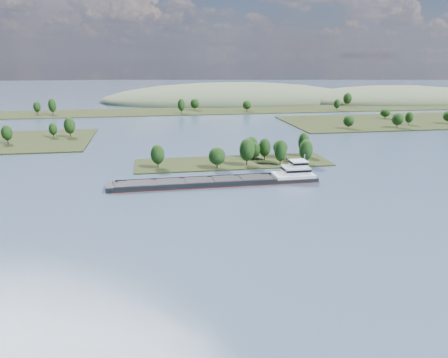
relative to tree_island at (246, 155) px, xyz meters
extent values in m
plane|color=#36475E|center=(-6.33, -58.36, -4.16)|extent=(1800.00, 1800.00, 0.00)
cube|color=black|center=(-6.33, 1.64, -4.16)|extent=(100.00, 30.00, 1.20)
cylinder|color=black|center=(15.62, -9.43, -1.44)|extent=(0.50, 0.50, 4.24)
ellipsoid|color=black|center=(15.62, -9.43, 3.96)|extent=(6.16, 6.16, 10.92)
cylinder|color=black|center=(5.60, 11.17, -1.72)|extent=(0.50, 0.50, 3.68)
ellipsoid|color=black|center=(5.60, 11.17, 2.95)|extent=(7.08, 7.08, 9.46)
cylinder|color=black|center=(-0.71, -6.30, -1.33)|extent=(0.50, 0.50, 4.47)
ellipsoid|color=black|center=(-0.71, -6.30, 4.35)|extent=(7.74, 7.74, 11.49)
cylinder|color=black|center=(5.87, 3.47, -2.00)|extent=(0.50, 0.50, 3.13)
ellipsoid|color=black|center=(5.87, 3.47, 1.99)|extent=(5.53, 5.53, 8.05)
cylinder|color=black|center=(-16.36, -9.81, -1.84)|extent=(0.50, 0.50, 3.44)
ellipsoid|color=black|center=(-16.36, -9.81, 2.52)|extent=(8.24, 8.24, 8.84)
cylinder|color=black|center=(-44.74, -4.03, -1.67)|extent=(0.50, 0.50, 3.79)
ellipsoid|color=black|center=(-44.74, -4.03, 3.14)|extent=(6.72, 6.72, 9.74)
cylinder|color=black|center=(10.97, 3.57, -1.67)|extent=(0.50, 0.50, 3.78)
ellipsoid|color=black|center=(10.97, 3.57, 3.13)|extent=(6.42, 6.42, 9.71)
cylinder|color=black|center=(34.20, 8.99, -1.43)|extent=(0.50, 0.50, 4.26)
ellipsoid|color=black|center=(34.20, 8.99, 3.99)|extent=(5.88, 5.88, 10.96)
cylinder|color=black|center=(28.96, -9.21, -1.49)|extent=(0.50, 0.50, 4.15)
ellipsoid|color=black|center=(28.96, -9.21, 3.78)|extent=(6.90, 6.90, 10.66)
cylinder|color=black|center=(20.74, 7.61, -2.03)|extent=(0.50, 0.50, 3.07)
ellipsoid|color=black|center=(20.74, 7.61, 1.87)|extent=(7.84, 7.84, 7.89)
cylinder|color=black|center=(-100.78, 90.06, -1.20)|extent=(0.50, 0.50, 4.33)
ellipsoid|color=black|center=(-100.78, 90.06, 4.31)|extent=(7.49, 7.49, 11.13)
cylinder|color=black|center=(-111.63, 90.59, -1.77)|extent=(0.50, 0.50, 3.18)
ellipsoid|color=black|center=(-111.63, 90.59, 2.27)|extent=(5.41, 5.41, 8.18)
cylinder|color=black|center=(-135.32, 72.71, -1.48)|extent=(0.50, 0.50, 3.77)
ellipsoid|color=black|center=(-135.32, 72.71, 3.31)|extent=(6.52, 6.52, 9.68)
cylinder|color=black|center=(99.02, 91.30, -1.71)|extent=(0.50, 0.50, 3.30)
ellipsoid|color=black|center=(99.02, 91.30, 2.49)|extent=(8.08, 8.08, 8.50)
cylinder|color=black|center=(137.52, 89.21, -1.50)|extent=(0.50, 0.50, 3.73)
ellipsoid|color=black|center=(137.52, 89.21, 3.24)|extent=(8.65, 8.65, 9.58)
cylinder|color=black|center=(153.52, 99.64, -1.63)|extent=(0.50, 0.50, 3.46)
ellipsoid|color=black|center=(153.52, 99.64, 2.78)|extent=(6.39, 6.39, 8.91)
cylinder|color=black|center=(154.36, 137.09, -1.93)|extent=(0.50, 0.50, 2.87)
ellipsoid|color=black|center=(154.36, 137.09, 1.72)|extent=(8.52, 8.52, 7.38)
cube|color=black|center=(-6.33, 221.64, -4.16)|extent=(900.00, 60.00, 1.20)
cylinder|color=black|center=(-150.96, 220.18, -1.63)|extent=(0.50, 0.50, 3.87)
ellipsoid|color=black|center=(-150.96, 220.18, 3.29)|extent=(6.52, 6.52, 9.94)
cylinder|color=black|center=(138.92, 203.10, -1.75)|extent=(0.50, 0.50, 3.62)
ellipsoid|color=black|center=(138.92, 203.10, 2.85)|extent=(6.56, 6.56, 9.31)
cylinder|color=black|center=(-2.08, 227.37, -1.69)|extent=(0.50, 0.50, 3.74)
ellipsoid|color=black|center=(-2.08, 227.37, 3.06)|extent=(8.86, 8.86, 9.61)
cylinder|color=black|center=(165.37, 236.19, -1.22)|extent=(0.50, 0.50, 4.68)
ellipsoid|color=black|center=(165.37, 236.19, 4.73)|extent=(9.18, 9.18, 12.04)
cylinder|color=black|center=(-136.29, 215.35, -1.13)|extent=(0.50, 0.50, 4.86)
ellipsoid|color=black|center=(-136.29, 215.35, 5.04)|extent=(7.18, 7.18, 12.49)
cylinder|color=black|center=(47.60, 209.97, -1.83)|extent=(0.50, 0.50, 3.47)
ellipsoid|color=black|center=(47.60, 209.97, 2.59)|extent=(8.55, 8.55, 8.93)
cylinder|color=black|center=(-17.52, 203.05, -1.30)|extent=(0.50, 0.50, 4.53)
ellipsoid|color=black|center=(-17.52, 203.05, 4.47)|extent=(6.81, 6.81, 11.66)
ellipsoid|color=#48583C|center=(253.67, 291.64, -4.16)|extent=(260.00, 140.00, 36.00)
ellipsoid|color=#48583C|center=(53.67, 321.64, -4.16)|extent=(320.00, 160.00, 44.00)
cube|color=black|center=(-20.27, -35.01, -3.61)|extent=(88.58, 12.12, 2.43)
cube|color=maroon|center=(-20.27, -35.01, -4.11)|extent=(88.80, 12.35, 0.28)
cube|color=black|center=(-29.18, -29.70, -2.06)|extent=(68.55, 1.27, 0.88)
cube|color=black|center=(-29.05, -40.53, -2.06)|extent=(68.55, 1.27, 0.88)
cube|color=black|center=(-29.11, -35.12, -2.23)|extent=(66.45, 10.75, 0.33)
cube|color=black|center=(-53.44, -35.41, -1.90)|extent=(10.06, 9.19, 0.39)
cube|color=black|center=(-41.28, -35.26, -1.90)|extent=(10.06, 9.19, 0.39)
cube|color=black|center=(-29.11, -35.12, -1.90)|extent=(10.06, 9.19, 0.39)
cube|color=black|center=(-16.95, -34.97, -1.90)|extent=(10.06, 9.19, 0.39)
cube|color=black|center=(-4.79, -34.82, -1.90)|extent=(10.06, 9.19, 0.39)
cube|color=black|center=(-65.05, -35.55, -3.17)|extent=(3.44, 9.99, 2.21)
cylinder|color=black|center=(-63.94, -35.54, -1.62)|extent=(0.27, 0.27, 2.43)
cube|color=white|center=(14.00, -34.60, -1.73)|extent=(17.82, 10.83, 1.33)
cube|color=white|center=(15.11, -34.58, 0.48)|extent=(11.16, 8.98, 3.32)
cube|color=black|center=(15.11, -34.58, 0.92)|extent=(11.39, 9.20, 1.00)
cube|color=white|center=(16.21, -34.57, 3.36)|extent=(6.71, 6.71, 2.43)
cube|color=black|center=(16.21, -34.57, 3.80)|extent=(6.94, 6.94, 0.88)
cube|color=white|center=(16.21, -34.57, 4.68)|extent=(7.16, 7.16, 0.22)
cylinder|color=white|center=(18.98, -34.54, 6.01)|extent=(0.22, 0.22, 2.87)
cylinder|color=black|center=(11.75, -31.31, 4.90)|extent=(0.56, 0.56, 1.33)
camera|label=1|loc=(-47.82, -213.56, 49.28)|focal=35.00mm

